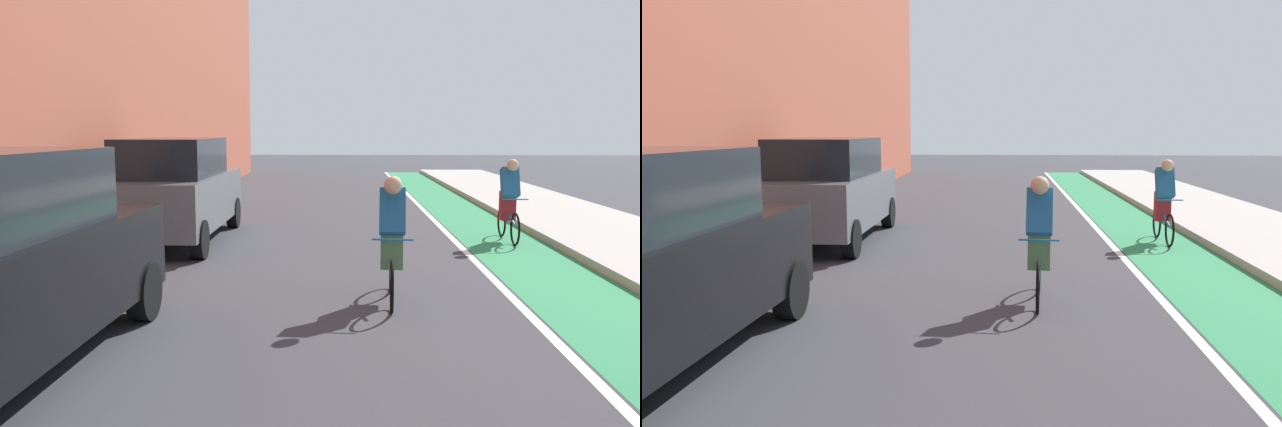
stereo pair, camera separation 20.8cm
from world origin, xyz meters
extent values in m
plane|color=#38383D|center=(0.00, 15.51, 0.00)|extent=(85.83, 85.83, 0.00)
cube|color=#2D8451|center=(3.26, 17.51, 0.00)|extent=(1.60, 39.01, 0.00)
cube|color=white|center=(2.36, 17.51, 0.00)|extent=(0.12, 39.01, 0.00)
cube|color=#A8A59E|center=(5.56, 17.51, 0.07)|extent=(3.00, 39.01, 0.14)
cylinder|color=black|center=(-2.08, 11.79, 0.33)|extent=(0.24, 0.67, 0.66)
cube|color=#595B60|center=(-3.01, 17.00, 0.80)|extent=(1.77, 4.61, 0.95)
cube|color=black|center=(-3.01, 16.77, 1.60)|extent=(1.56, 2.77, 0.75)
cylinder|color=black|center=(-3.81, 18.76, 0.33)|extent=(0.22, 0.66, 0.66)
cylinder|color=black|center=(-2.21, 18.76, 0.33)|extent=(0.22, 0.66, 0.66)
cylinder|color=black|center=(-3.81, 15.25, 0.33)|extent=(0.22, 0.66, 0.66)
cylinder|color=black|center=(-2.20, 15.25, 0.33)|extent=(0.22, 0.66, 0.66)
torus|color=black|center=(0.75, 12.15, 0.32)|extent=(0.08, 0.63, 0.63)
torus|color=black|center=(0.82, 13.20, 0.32)|extent=(0.08, 0.63, 0.63)
cylinder|color=#1966A5|center=(0.79, 12.68, 0.54)|extent=(0.10, 0.96, 0.33)
cylinder|color=#1966A5|center=(0.80, 12.86, 0.62)|extent=(0.04, 0.12, 0.55)
cylinder|color=#1966A5|center=(0.76, 12.23, 0.87)|extent=(0.48, 0.06, 0.02)
cube|color=#4C7247|center=(0.79, 12.78, 0.69)|extent=(0.30, 0.26, 0.56)
cube|color=#1E598C|center=(0.79, 12.65, 1.15)|extent=(0.35, 0.42, 0.60)
sphere|color=tan|center=(0.77, 12.50, 1.49)|extent=(0.22, 0.22, 0.22)
torus|color=black|center=(3.38, 16.67, 0.31)|extent=(0.04, 0.62, 0.62)
torus|color=black|center=(3.38, 17.72, 0.31)|extent=(0.04, 0.62, 0.62)
cylinder|color=#1966A5|center=(3.38, 17.20, 0.53)|extent=(0.05, 0.96, 0.33)
cylinder|color=#1966A5|center=(3.38, 17.38, 0.61)|extent=(0.04, 0.12, 0.55)
cylinder|color=#1966A5|center=(3.38, 16.75, 0.86)|extent=(0.48, 0.03, 0.02)
cube|color=maroon|center=(3.38, 17.30, 0.68)|extent=(0.28, 0.24, 0.56)
cube|color=#1E598C|center=(3.38, 17.17, 1.14)|extent=(0.32, 0.40, 0.60)
sphere|color=tan|center=(3.38, 17.02, 1.48)|extent=(0.22, 0.22, 0.22)
camera|label=1|loc=(0.15, 4.68, 2.16)|focal=36.51mm
camera|label=2|loc=(0.36, 4.69, 2.16)|focal=36.51mm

